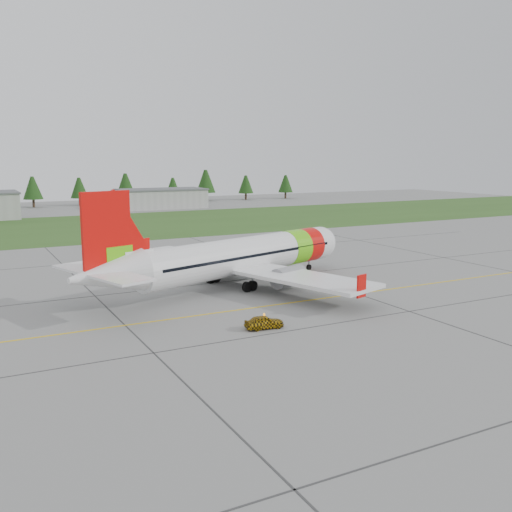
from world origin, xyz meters
TOP-DOWN VIEW (x-y plane):
  - ground at (0.00, 0.00)m, footprint 320.00×320.00m
  - aircraft at (0.58, 17.63)m, footprint 36.43×34.49m
  - follow_me_car at (-4.78, 1.58)m, footprint 1.28×1.46m
  - grass_strip at (0.00, 82.00)m, footprint 320.00×50.00m
  - taxi_guideline at (0.00, 8.00)m, footprint 120.00×0.25m
  - hangar_east at (25.00, 118.00)m, footprint 24.00×12.00m
  - treeline at (0.00, 138.00)m, footprint 160.00×8.00m

SIDE VIEW (x-z plane):
  - ground at x=0.00m, z-range 0.00..0.00m
  - taxi_guideline at x=0.00m, z-range 0.00..0.02m
  - grass_strip at x=0.00m, z-range 0.00..0.03m
  - follow_me_car at x=-4.78m, z-range 0.00..3.36m
  - hangar_east at x=25.00m, z-range 0.00..5.20m
  - aircraft at x=0.58m, z-range -2.41..8.97m
  - treeline at x=0.00m, z-range 0.00..10.00m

